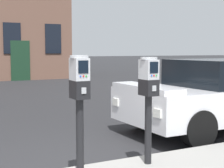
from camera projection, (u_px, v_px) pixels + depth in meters
parking_meter_near_kerb at (80, 93)px, 4.10m from camera, size 0.22×0.25×1.41m
parking_meter_twin_adjacent at (149, 91)px, 4.54m from camera, size 0.22×0.25×1.38m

